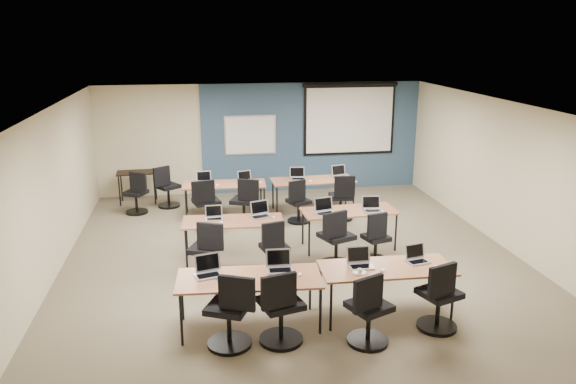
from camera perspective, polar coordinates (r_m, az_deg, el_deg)
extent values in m
cube|color=#6B6354|center=(10.10, 0.52, -6.75)|extent=(8.00, 9.00, 0.02)
cube|color=white|center=(9.39, 0.56, 8.63)|extent=(8.00, 9.00, 0.02)
cube|color=beige|center=(14.00, -2.64, 5.48)|extent=(8.00, 0.04, 2.70)
cube|color=beige|center=(5.56, 8.70, -11.56)|extent=(8.00, 0.04, 2.70)
cube|color=beige|center=(9.82, -23.13, -0.40)|extent=(0.04, 9.00, 2.70)
cube|color=beige|center=(11.05, 21.44, 1.51)|extent=(0.04, 9.00, 2.70)
cube|color=#3D5977|center=(14.17, 2.42, 5.60)|extent=(5.50, 0.04, 2.70)
cube|color=silver|center=(13.88, -3.85, 5.79)|extent=(1.28, 0.02, 0.98)
cube|color=white|center=(13.87, -3.85, 5.78)|extent=(1.20, 0.02, 0.90)
cube|color=black|center=(14.26, 6.26, 7.42)|extent=(2.32, 0.03, 1.82)
cube|color=white|center=(14.26, 6.27, 7.26)|extent=(2.20, 0.02, 1.62)
cylinder|color=black|center=(14.15, 6.38, 10.78)|extent=(2.40, 0.10, 0.10)
cube|color=#A36F37|center=(7.63, -3.97, -8.76)|extent=(1.94, 0.81, 0.03)
cylinder|color=black|center=(7.47, -10.79, -12.74)|extent=(0.04, 0.04, 0.70)
cylinder|color=black|center=(7.61, 3.32, -11.86)|extent=(0.04, 0.04, 0.70)
cylinder|color=black|center=(8.08, -10.71, -10.41)|extent=(0.04, 0.04, 0.70)
cylinder|color=black|center=(8.21, 2.26, -9.66)|extent=(0.04, 0.04, 0.70)
cube|color=olive|center=(8.05, 9.97, -7.61)|extent=(1.86, 0.77, 0.03)
cylinder|color=black|center=(7.69, 4.38, -11.59)|extent=(0.04, 0.04, 0.70)
cylinder|color=black|center=(8.25, 16.41, -10.24)|extent=(0.04, 0.04, 0.70)
cylinder|color=black|center=(8.26, 3.30, -9.52)|extent=(0.04, 0.04, 0.70)
cylinder|color=black|center=(8.78, 14.58, -8.44)|extent=(0.04, 0.04, 0.70)
cube|color=brown|center=(9.85, -5.63, -2.98)|extent=(1.75, 0.73, 0.03)
cylinder|color=black|center=(9.68, -10.29, -5.82)|extent=(0.04, 0.04, 0.70)
cylinder|color=black|center=(9.77, -0.65, -5.34)|extent=(0.04, 0.04, 0.70)
cylinder|color=black|center=(10.25, -10.26, -4.57)|extent=(0.04, 0.04, 0.70)
cylinder|color=black|center=(10.33, -1.16, -4.12)|extent=(0.04, 0.04, 0.70)
cube|color=brown|center=(10.41, 6.23, -1.93)|extent=(1.74, 0.73, 0.03)
cylinder|color=black|center=(10.07, 2.16, -4.68)|extent=(0.04, 0.04, 0.70)
cylinder|color=black|center=(10.50, 10.89, -4.09)|extent=(0.04, 0.04, 0.70)
cylinder|color=black|center=(10.63, 1.51, -3.54)|extent=(0.04, 0.04, 0.70)
cylinder|color=black|center=(11.04, 9.82, -3.03)|extent=(0.04, 0.04, 0.70)
cube|color=brown|center=(12.23, -6.49, 0.78)|extent=(1.78, 0.74, 0.03)
cylinder|color=black|center=(12.02, -10.31, -1.46)|extent=(0.04, 0.04, 0.70)
cylinder|color=black|center=(12.10, -2.42, -1.10)|extent=(0.04, 0.04, 0.70)
cylinder|color=black|center=(12.62, -10.28, -0.62)|extent=(0.04, 0.04, 0.70)
cylinder|color=black|center=(12.69, -2.77, -0.28)|extent=(0.04, 0.04, 0.70)
cube|color=olive|center=(12.50, 2.55, 1.20)|extent=(1.83, 0.76, 0.03)
cylinder|color=black|center=(12.15, -1.12, -1.02)|extent=(0.04, 0.04, 0.70)
cylinder|color=black|center=(12.50, 6.68, -0.63)|extent=(0.04, 0.04, 0.70)
cylinder|color=black|center=(12.76, -1.54, -0.18)|extent=(0.04, 0.04, 0.70)
cylinder|color=black|center=(13.09, 5.91, 0.16)|extent=(0.04, 0.04, 0.70)
cube|color=silver|center=(7.71, -8.10, -8.39)|extent=(0.35, 0.25, 0.02)
cube|color=black|center=(7.69, -8.10, -8.37)|extent=(0.30, 0.15, 0.00)
cube|color=silver|center=(7.79, -8.17, -7.09)|extent=(0.35, 0.06, 0.24)
cube|color=black|center=(7.78, -8.17, -7.11)|extent=(0.31, 0.05, 0.20)
ellipsoid|color=white|center=(7.61, -5.09, -8.63)|extent=(0.08, 0.10, 0.03)
cylinder|color=black|center=(7.55, -5.95, -15.03)|extent=(0.57, 0.57, 0.05)
cylinder|color=black|center=(7.43, -6.00, -13.51)|extent=(0.06, 0.06, 0.51)
cube|color=black|center=(7.29, -6.07, -11.50)|extent=(0.51, 0.51, 0.08)
cube|color=black|center=(6.98, -5.22, -10.21)|extent=(0.46, 0.06, 0.44)
cube|color=#ACACAC|center=(7.79, -0.81, -7.95)|extent=(0.35, 0.25, 0.02)
cube|color=black|center=(7.77, -0.79, -7.93)|extent=(0.30, 0.15, 0.00)
cube|color=#ACACAC|center=(7.87, -0.97, -6.67)|extent=(0.35, 0.06, 0.24)
cube|color=black|center=(7.86, -0.96, -6.69)|extent=(0.31, 0.05, 0.20)
ellipsoid|color=white|center=(7.67, 1.20, -8.36)|extent=(0.08, 0.11, 0.03)
cylinder|color=black|center=(7.59, -0.71, -14.73)|extent=(0.57, 0.57, 0.05)
cylinder|color=black|center=(7.48, -0.71, -13.22)|extent=(0.06, 0.06, 0.51)
cube|color=black|center=(7.34, -0.72, -11.21)|extent=(0.51, 0.51, 0.08)
cube|color=black|center=(7.01, -0.94, -10.04)|extent=(0.46, 0.06, 0.44)
cube|color=#B0B0BB|center=(7.98, 7.41, -7.51)|extent=(0.34, 0.25, 0.02)
cube|color=black|center=(7.95, 7.45, -7.49)|extent=(0.29, 0.14, 0.00)
cube|color=#B0B0BB|center=(8.04, 7.17, -6.30)|extent=(0.34, 0.06, 0.23)
cube|color=black|center=(8.04, 7.19, -6.32)|extent=(0.30, 0.04, 0.19)
ellipsoid|color=white|center=(7.90, 9.61, -7.83)|extent=(0.08, 0.11, 0.03)
cylinder|color=black|center=(7.64, 8.10, -14.71)|extent=(0.54, 0.54, 0.05)
cylinder|color=black|center=(7.53, 8.16, -13.30)|extent=(0.06, 0.06, 0.48)
cube|color=black|center=(7.40, 8.25, -11.40)|extent=(0.48, 0.48, 0.08)
cube|color=black|center=(7.08, 8.14, -10.19)|extent=(0.44, 0.06, 0.44)
cube|color=silver|center=(8.27, 13.04, -6.92)|extent=(0.30, 0.22, 0.02)
cube|color=black|center=(8.25, 13.10, -6.90)|extent=(0.26, 0.13, 0.00)
cube|color=silver|center=(8.33, 12.78, -5.87)|extent=(0.30, 0.06, 0.21)
cube|color=black|center=(8.32, 12.80, -5.89)|extent=(0.27, 0.04, 0.17)
ellipsoid|color=white|center=(8.17, 14.88, -7.35)|extent=(0.09, 0.11, 0.04)
cylinder|color=black|center=(8.15, 14.86, -13.02)|extent=(0.54, 0.54, 0.05)
cylinder|color=black|center=(8.05, 14.97, -11.68)|extent=(0.06, 0.06, 0.48)
cube|color=black|center=(7.92, 15.11, -9.88)|extent=(0.48, 0.48, 0.08)
cube|color=black|center=(7.61, 15.39, -8.69)|extent=(0.44, 0.06, 0.44)
cube|color=#B4B4B9|center=(9.91, -7.51, -2.75)|extent=(0.30, 0.22, 0.02)
cube|color=black|center=(9.89, -7.51, -2.72)|extent=(0.25, 0.13, 0.00)
cube|color=#B4B4B9|center=(9.99, -7.56, -1.91)|extent=(0.30, 0.06, 0.21)
cube|color=black|center=(9.98, -7.56, -1.92)|extent=(0.26, 0.04, 0.17)
ellipsoid|color=white|center=(9.74, -6.77, -3.06)|extent=(0.06, 0.09, 0.03)
cylinder|color=black|center=(9.43, -8.30, -8.47)|extent=(0.53, 0.53, 0.05)
cylinder|color=black|center=(9.35, -8.35, -7.29)|extent=(0.06, 0.06, 0.47)
cube|color=black|center=(9.24, -8.42, -5.71)|extent=(0.47, 0.47, 0.08)
cube|color=black|center=(8.96, -7.91, -4.49)|extent=(0.43, 0.06, 0.44)
cube|color=#9FA0AA|center=(9.97, -2.80, -2.51)|extent=(0.35, 0.25, 0.02)
cube|color=black|center=(9.95, -2.79, -2.48)|extent=(0.30, 0.15, 0.00)
cube|color=#9FA0AA|center=(10.06, -2.91, -1.55)|extent=(0.35, 0.06, 0.24)
cube|color=black|center=(10.05, -2.90, -1.57)|extent=(0.31, 0.05, 0.20)
ellipsoid|color=white|center=(9.93, -1.44, -2.58)|extent=(0.07, 0.10, 0.03)
cylinder|color=black|center=(9.52, -1.37, -8.04)|extent=(0.47, 0.47, 0.05)
cylinder|color=black|center=(9.45, -1.38, -7.03)|extent=(0.06, 0.06, 0.42)
cube|color=black|center=(9.36, -1.39, -5.62)|extent=(0.42, 0.42, 0.08)
cube|color=black|center=(9.08, -1.52, -4.42)|extent=(0.38, 0.06, 0.44)
cube|color=#A9A9AE|center=(10.15, 3.80, -2.19)|extent=(0.36, 0.26, 0.02)
cube|color=black|center=(10.13, 3.82, -2.16)|extent=(0.31, 0.15, 0.00)
cube|color=#A9A9AE|center=(10.24, 3.63, -1.22)|extent=(0.36, 0.07, 0.25)
cube|color=black|center=(10.23, 3.64, -1.23)|extent=(0.32, 0.05, 0.20)
ellipsoid|color=white|center=(10.08, 4.91, -2.34)|extent=(0.08, 0.11, 0.04)
cylinder|color=black|center=(9.83, 4.87, -7.31)|extent=(0.57, 0.57, 0.05)
cylinder|color=black|center=(9.74, 4.90, -6.08)|extent=(0.06, 0.06, 0.51)
cube|color=black|center=(9.64, 4.94, -4.47)|extent=(0.51, 0.51, 0.08)
cube|color=black|center=(9.32, 4.79, -3.34)|extent=(0.46, 0.06, 0.44)
cube|color=silver|center=(10.39, 8.64, -1.91)|extent=(0.34, 0.25, 0.02)
cube|color=black|center=(10.37, 8.67, -1.89)|extent=(0.29, 0.14, 0.00)
cube|color=silver|center=(10.47, 8.45, -1.02)|extent=(0.34, 0.06, 0.23)
cube|color=black|center=(10.46, 8.46, -1.03)|extent=(0.30, 0.04, 0.19)
ellipsoid|color=white|center=(10.40, 9.50, -1.93)|extent=(0.08, 0.12, 0.04)
cylinder|color=black|center=(10.09, 8.82, -6.82)|extent=(0.46, 0.46, 0.05)
cylinder|color=black|center=(10.02, 8.87, -5.88)|extent=(0.06, 0.06, 0.40)
cube|color=black|center=(9.93, 8.93, -4.58)|extent=(0.40, 0.40, 0.08)
cube|color=black|center=(9.66, 9.05, -3.41)|extent=(0.37, 0.06, 0.44)
cube|color=#A8A8B0|center=(12.30, -8.52, 0.93)|extent=(0.32, 0.23, 0.02)
cube|color=black|center=(12.28, -8.52, 0.96)|extent=(0.27, 0.14, 0.00)
cube|color=#A8A8B0|center=(12.40, -8.56, 1.62)|extent=(0.32, 0.06, 0.22)
cube|color=black|center=(12.39, -8.56, 1.61)|extent=(0.28, 0.04, 0.18)
ellipsoid|color=white|center=(12.10, -7.19, 0.72)|extent=(0.07, 0.10, 0.03)
cylinder|color=black|center=(11.78, -8.20, -3.40)|extent=(0.58, 0.58, 0.05)
cylinder|color=black|center=(11.71, -8.25, -2.33)|extent=(0.06, 0.06, 0.51)
cube|color=black|center=(11.62, -8.31, -0.95)|extent=(0.51, 0.51, 0.08)
cube|color=black|center=(11.32, -8.61, 0.06)|extent=(0.47, 0.06, 0.44)
cube|color=#AEAEAE|center=(12.28, -4.39, 1.02)|extent=(0.31, 0.22, 0.02)
cube|color=black|center=(12.25, -4.39, 1.05)|extent=(0.26, 0.13, 0.00)
cube|color=#AEAEAE|center=(12.36, -4.46, 1.69)|extent=(0.31, 0.06, 0.21)
cube|color=black|center=(12.36, -4.45, 1.69)|extent=(0.27, 0.04, 0.17)
ellipsoid|color=white|center=(12.22, -2.81, 0.99)|extent=(0.09, 0.11, 0.04)
cylinder|color=black|center=(11.86, -4.48, -3.15)|extent=(0.54, 0.54, 0.05)
cylinder|color=black|center=(11.79, -4.50, -2.16)|extent=(0.06, 0.06, 0.48)
cube|color=black|center=(11.70, -4.53, -0.85)|extent=(0.48, 0.48, 0.08)
cube|color=black|center=(11.44, -4.05, 0.22)|extent=(0.44, 0.06, 0.44)
cube|color=#A0A0AA|center=(12.50, 1.04, 1.34)|extent=(0.33, 0.24, 0.02)
cube|color=black|center=(12.47, 1.06, 1.37)|extent=(0.28, 0.14, 0.00)
cube|color=#A0A0AA|center=(12.59, 0.93, 2.05)|extent=(0.33, 0.06, 0.23)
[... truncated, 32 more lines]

